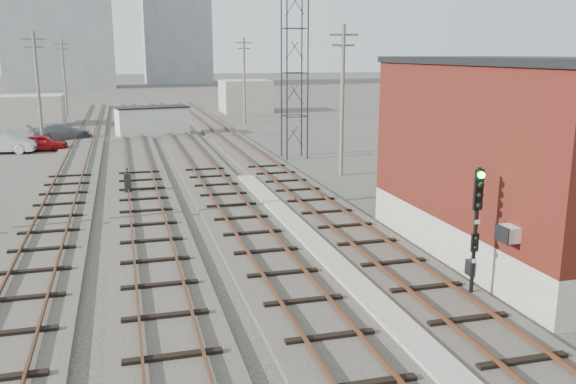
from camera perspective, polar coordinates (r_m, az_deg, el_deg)
name	(u,v)px	position (r m, az deg, el deg)	size (l,w,h in m)	color
ground	(182,122)	(67.36, -9.85, 6.43)	(320.00, 320.00, 0.00)	#282621
track_right	(243,150)	(47.07, -4.27, 3.98)	(3.20, 90.00, 0.39)	#332D28
track_mid_right	(190,152)	(46.48, -9.13, 3.74)	(3.20, 90.00, 0.39)	#332D28
track_mid_left	(136,154)	(46.24, -14.06, 3.47)	(3.20, 90.00, 0.39)	#332D28
track_left	(78,156)	(46.34, -19.01, 3.17)	(3.20, 90.00, 0.39)	#332D28
platform_curb	(319,251)	(22.94, 2.93, -5.52)	(0.90, 28.00, 0.26)	gray
brick_building	(522,159)	(23.54, 21.06, 2.89)	(6.54, 12.20, 7.22)	gray
lattice_tower	(294,51)	(43.31, 0.61, 13.07)	(1.60, 1.60, 15.00)	black
utility_pole_left_b	(38,87)	(52.08, -22.34, 9.12)	(1.80, 0.24, 9.00)	#595147
utility_pole_left_c	(64,75)	(76.94, -20.20, 10.21)	(1.80, 0.24, 9.00)	#595147
utility_pole_right_a	(342,97)	(37.05, 5.11, 8.87)	(1.80, 0.24, 9.00)	#595147
utility_pole_right_b	(244,78)	(65.97, -4.11, 10.63)	(1.80, 0.24, 9.00)	#595147
apartment_left	(58,16)	(142.34, -20.72, 15.17)	(22.00, 14.00, 30.00)	gray
apartment_right	(176,29)	(157.41, -10.40, 14.74)	(16.00, 12.00, 26.00)	gray
shed_left	(22,111)	(67.59, -23.62, 6.93)	(8.00, 5.00, 3.20)	gray
shed_right	(245,96)	(78.36, -4.01, 8.94)	(6.00, 6.00, 4.00)	gray
signal_mast	(476,223)	(19.07, 17.22, -2.78)	(0.40, 0.41, 4.08)	gray
switch_stand	(128,183)	(33.16, -14.77, 0.79)	(0.35, 0.35, 1.39)	black
site_trailer	(152,121)	(56.47, -12.58, 6.48)	(6.77, 3.79, 2.70)	silver
car_red	(43,143)	(50.61, -21.97, 4.30)	(1.47, 3.66, 1.25)	maroon
car_silver	(3,143)	(50.49, -25.15, 4.19)	(1.67, 4.79, 1.58)	#B8BBC1
car_grey	(61,132)	(55.80, -20.51, 5.28)	(2.12, 5.22, 1.52)	slate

